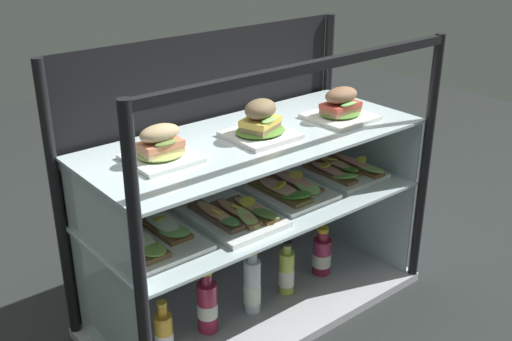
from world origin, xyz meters
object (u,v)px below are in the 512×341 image
plated_roll_sandwich_left_of_center (161,148)px  plated_roll_sandwich_right_of_center (341,107)px  juice_bottle_front_second (322,255)px  juice_bottle_back_right (252,286)px  plated_roll_sandwich_near_left_corner (260,124)px  juice_bottle_tucked_behind (164,335)px  juice_bottle_front_middle (286,272)px  open_sandwich_tray_near_left_corner (233,215)px  open_sandwich_tray_mid_right (153,236)px  juice_bottle_back_center (207,305)px  open_sandwich_tray_left_of_center (287,188)px  open_sandwich_tray_right_of_center (340,169)px

plated_roll_sandwich_left_of_center → plated_roll_sandwich_right_of_center: (0.67, -0.07, 0.00)m
plated_roll_sandwich_left_of_center → juice_bottle_front_second: 0.86m
juice_bottle_back_right → plated_roll_sandwich_near_left_corner: bearing=25.6°
plated_roll_sandwich_near_left_corner → juice_bottle_back_right: size_ratio=0.82×
juice_bottle_tucked_behind → plated_roll_sandwich_left_of_center: bearing=43.6°
juice_bottle_front_second → plated_roll_sandwich_left_of_center: bearing=176.2°
juice_bottle_front_middle → open_sandwich_tray_near_left_corner: bearing=-176.1°
open_sandwich_tray_mid_right → juice_bottle_front_second: size_ratio=1.66×
juice_bottle_tucked_behind → juice_bottle_back_center: juice_bottle_back_center is taller
juice_bottle_front_middle → juice_bottle_front_second: bearing=3.4°
open_sandwich_tray_mid_right → juice_bottle_back_right: (0.34, -0.04, -0.30)m
open_sandwich_tray_left_of_center → juice_bottle_front_second: (0.17, -0.01, -0.33)m
plated_roll_sandwich_right_of_center → open_sandwich_tray_left_of_center: size_ratio=0.62×
open_sandwich_tray_left_of_center → juice_bottle_back_center: bearing=-176.5°
plated_roll_sandwich_right_of_center → juice_bottle_front_second: bearing=141.5°
plated_roll_sandwich_near_left_corner → open_sandwich_tray_left_of_center: (0.12, 0.01, -0.26)m
plated_roll_sandwich_right_of_center → open_sandwich_tray_near_left_corner: plated_roll_sandwich_right_of_center is taller
open_sandwich_tray_left_of_center → plated_roll_sandwich_near_left_corner: bearing=-177.3°
juice_bottle_front_second → juice_bottle_back_center: bearing=-179.2°
juice_bottle_back_right → juice_bottle_front_middle: juice_bottle_back_right is taller
plated_roll_sandwich_near_left_corner → plated_roll_sandwich_right_of_center: size_ratio=0.98×
juice_bottle_front_middle → juice_bottle_front_second: size_ratio=1.07×
plated_roll_sandwich_right_of_center → open_sandwich_tray_mid_right: (-0.73, 0.04, -0.26)m
open_sandwich_tray_right_of_center → open_sandwich_tray_left_of_center: bearing=-179.8°
juice_bottle_tucked_behind → juice_bottle_back_center: bearing=5.8°
open_sandwich_tray_near_left_corner → juice_bottle_front_second: (0.44, 0.03, -0.33)m
plated_roll_sandwich_left_of_center → juice_bottle_front_middle: plated_roll_sandwich_left_of_center is taller
juice_bottle_back_right → juice_bottle_back_center: bearing=176.4°
plated_roll_sandwich_left_of_center → plated_roll_sandwich_right_of_center: plated_roll_sandwich_right_of_center is taller
open_sandwich_tray_right_of_center → juice_bottle_back_right: size_ratio=1.36×
juice_bottle_tucked_behind → juice_bottle_back_right: (0.35, 0.01, 0.02)m
plated_roll_sandwich_left_of_center → juice_bottle_back_right: (0.28, -0.06, -0.56)m
open_sandwich_tray_mid_right → open_sandwich_tray_left_of_center: open_sandwich_tray_left_of_center is taller
juice_bottle_front_second → juice_bottle_tucked_behind: bearing=-177.9°
plated_roll_sandwich_left_of_center → open_sandwich_tray_mid_right: size_ratio=0.59×
juice_bottle_back_center → open_sandwich_tray_left_of_center: bearing=3.5°
plated_roll_sandwich_left_of_center → plated_roll_sandwich_near_left_corner: plated_roll_sandwich_near_left_corner is taller
open_sandwich_tray_right_of_center → juice_bottle_back_center: bearing=-177.9°
plated_roll_sandwich_left_of_center → juice_bottle_tucked_behind: 0.59m
open_sandwich_tray_near_left_corner → juice_bottle_back_right: (0.08, 0.01, -0.30)m
open_sandwich_tray_right_of_center → juice_bottle_tucked_behind: (-0.80, -0.04, -0.33)m
juice_bottle_back_center → plated_roll_sandwich_right_of_center: bearing=-1.7°
plated_roll_sandwich_left_of_center → open_sandwich_tray_right_of_center: plated_roll_sandwich_left_of_center is taller
open_sandwich_tray_right_of_center → juice_bottle_front_second: bearing=-170.6°
juice_bottle_front_second → juice_bottle_back_right: bearing=-176.9°
plated_roll_sandwich_near_left_corner → open_sandwich_tray_left_of_center: 0.29m
plated_roll_sandwich_near_left_corner → juice_bottle_tucked_behind: (-0.41, -0.03, -0.59)m
open_sandwich_tray_right_of_center → juice_bottle_back_right: 0.54m
open_sandwich_tray_right_of_center → juice_bottle_back_right: open_sandwich_tray_right_of_center is taller
plated_roll_sandwich_near_left_corner → juice_bottle_back_center: bearing=-176.1°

